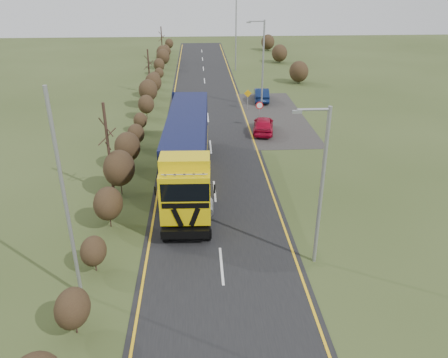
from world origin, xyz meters
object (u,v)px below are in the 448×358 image
object	(u,v)px
car_red_hatchback	(263,125)
car_blue_sedan	(261,95)
streetlight_near	(320,183)
speed_sign	(259,110)
lorry	(188,148)

from	to	relation	value
car_red_hatchback	car_blue_sedan	world-z (taller)	car_red_hatchback
streetlight_near	speed_sign	distance (m)	20.65
lorry	speed_sign	xyz separation A→B (m)	(6.29, 11.07, -0.77)
lorry	streetlight_near	bearing A→B (deg)	-54.53
streetlight_near	speed_sign	xyz separation A→B (m)	(0.07, 20.49, -2.58)
car_red_hatchback	car_blue_sedan	bearing A→B (deg)	-87.61
lorry	streetlight_near	size ratio (longest dim) A/B	2.01
speed_sign	car_blue_sedan	bearing A→B (deg)	80.74
car_blue_sedan	streetlight_near	xyz separation A→B (m)	(-1.56, -29.62, 3.59)
car_red_hatchback	car_blue_sedan	size ratio (longest dim) A/B	0.99
lorry	car_red_hatchback	size ratio (longest dim) A/B	3.69
lorry	speed_sign	bearing A→B (deg)	62.43
car_blue_sedan	streetlight_near	bearing A→B (deg)	91.51
speed_sign	lorry	bearing A→B (deg)	-119.62
car_blue_sedan	speed_sign	size ratio (longest dim) A/B	1.78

